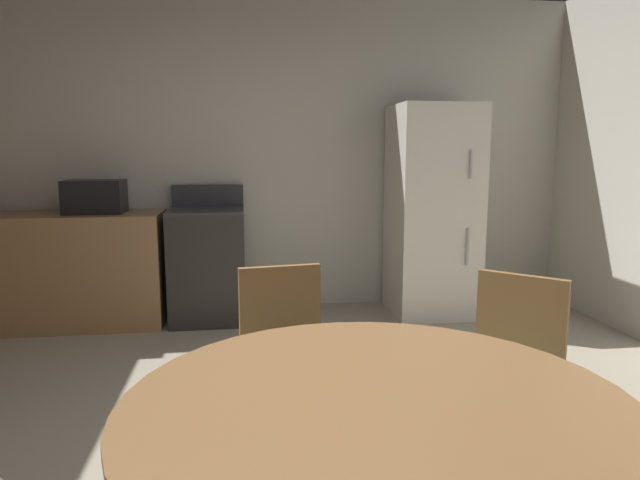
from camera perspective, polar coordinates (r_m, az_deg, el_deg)
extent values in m
cube|color=beige|center=(5.02, -6.39, 8.56)|extent=(5.84, 0.12, 2.70)
cube|color=#9E754C|center=(4.97, -26.06, -2.78)|extent=(1.84, 0.60, 0.90)
cube|color=#2D2B28|center=(4.72, -11.25, -2.59)|extent=(0.60, 0.60, 0.90)
cube|color=#38383D|center=(4.65, -11.43, 2.96)|extent=(0.60, 0.60, 0.02)
cube|color=#38383D|center=(4.92, -11.26, 4.47)|extent=(0.60, 0.04, 0.18)
cube|color=silver|center=(4.86, 11.30, 2.87)|extent=(0.68, 0.66, 1.76)
cylinder|color=#B2B2B7|center=(4.58, 14.99, 7.38)|extent=(0.02, 0.02, 0.22)
cylinder|color=#B2B2B7|center=(4.64, 14.66, -0.66)|extent=(0.02, 0.02, 0.30)
cube|color=black|center=(4.77, -21.77, 4.09)|extent=(0.44, 0.32, 0.26)
cylinder|color=olive|center=(1.52, 5.91, -16.49)|extent=(1.34, 1.34, 0.04)
cylinder|color=olive|center=(2.42, 20.55, -20.70)|extent=(0.03, 0.03, 0.43)
cylinder|color=olive|center=(2.51, 12.65, -19.12)|extent=(0.03, 0.03, 0.43)
cylinder|color=olive|center=(2.71, 22.60, -17.41)|extent=(0.03, 0.03, 0.43)
cylinder|color=olive|center=(2.80, 15.56, -16.19)|extent=(0.03, 0.03, 0.43)
cube|color=#4C704C|center=(2.51, 18.11, -13.51)|extent=(0.57, 0.57, 0.05)
cube|color=olive|center=(2.60, 19.59, -7.85)|extent=(0.30, 0.29, 0.42)
cylinder|color=olive|center=(2.53, 1.82, -18.70)|extent=(0.03, 0.03, 0.43)
cylinder|color=olive|center=(2.46, -6.21, -19.63)|extent=(0.03, 0.03, 0.43)
cylinder|color=olive|center=(2.82, -0.38, -15.60)|extent=(0.03, 0.03, 0.43)
cylinder|color=olive|center=(2.76, -7.48, -16.30)|extent=(0.03, 0.03, 0.43)
cube|color=#4C704C|center=(2.54, -3.11, -12.75)|extent=(0.45, 0.45, 0.05)
cube|color=olive|center=(2.64, -4.03, -7.10)|extent=(0.38, 0.09, 0.42)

